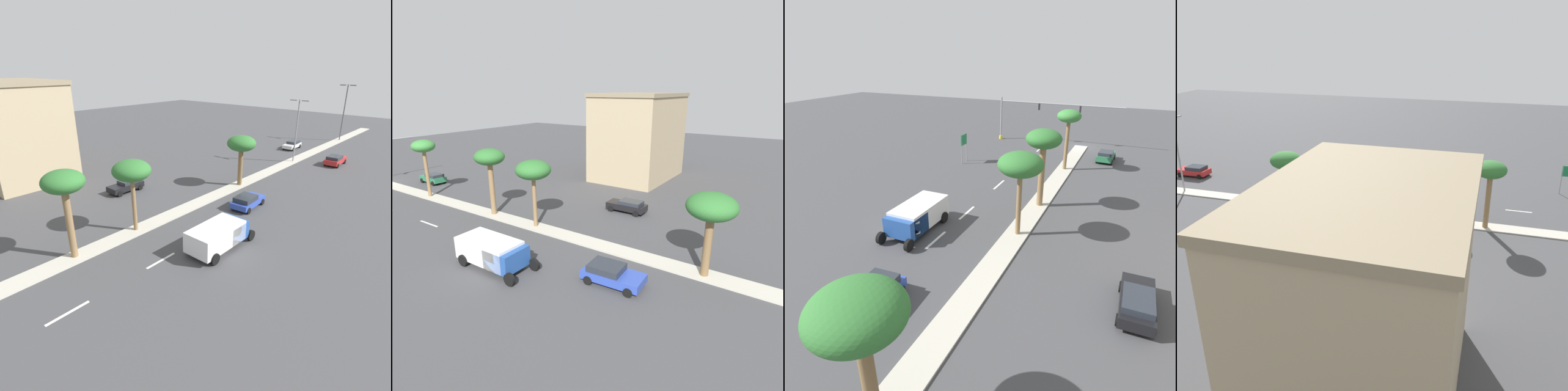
{
  "view_description": "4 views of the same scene",
  "coord_description": "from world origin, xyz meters",
  "views": [
    {
      "loc": [
        21.02,
        13.25,
        13.72
      ],
      "look_at": [
        3.57,
        32.8,
        3.18
      ],
      "focal_mm": 29.73,
      "sensor_mm": 36.0,
      "label": 1
    },
    {
      "loc": [
        22.03,
        49.56,
        12.63
      ],
      "look_at": [
        -1.44,
        33.98,
        3.7
      ],
      "focal_mm": 30.84,
      "sensor_mm": 36.0,
      "label": 2
    },
    {
      "loc": [
        -7.21,
        51.14,
        13.02
      ],
      "look_at": [
        2.99,
        29.02,
        2.77
      ],
      "focal_mm": 31.73,
      "sensor_mm": 36.0,
      "label": 3
    },
    {
      "loc": [
        -40.43,
        23.22,
        18.81
      ],
      "look_at": [
        -3.82,
        33.76,
        3.73
      ],
      "focal_mm": 39.0,
      "sensor_mm": 36.0,
      "label": 4
    }
  ],
  "objects": [
    {
      "name": "lane_stripe_front",
      "position": [
        5.17,
        11.2,
        0.01
      ],
      "size": [
        0.2,
        2.8,
        0.01
      ],
      "primitive_type": "cube",
      "color": "silver",
      "rests_on": "ground"
    },
    {
      "name": "palm_tree_mid",
      "position": [
        0.06,
        44.84,
        5.06
      ],
      "size": [
        3.41,
        3.41,
        6.05
      ],
      "color": "brown",
      "rests_on": "median_curb"
    },
    {
      "name": "traffic_signal_gantry",
      "position": [
        7.81,
        0.35,
        4.21
      ],
      "size": [
        18.11,
        0.53,
        6.5
      ],
      "color": "gray",
      "rests_on": "ground"
    },
    {
      "name": "sedan_black_center",
      "position": [
        -8.64,
        34.32,
        0.73
      ],
      "size": [
        1.94,
        4.23,
        1.33
      ],
      "color": "black",
      "rests_on": "ground"
    },
    {
      "name": "ground_plane",
      "position": [
        0.0,
        37.47,
        0.0
      ],
      "size": [
        160.0,
        160.0,
        0.0
      ],
      "primitive_type": "plane",
      "color": "#424244"
    },
    {
      "name": "lane_stripe_rear",
      "position": [
        5.17,
        4.0,
        0.01
      ],
      "size": [
        0.2,
        2.8,
        0.01
      ],
      "primitive_type": "cube",
      "color": "silver",
      "rests_on": "ground"
    },
    {
      "name": "directional_road_sign",
      "position": [
        12.11,
        14.02,
        2.54
      ],
      "size": [
        0.1,
        1.45,
        3.54
      ],
      "color": "gray",
      "rests_on": "ground"
    },
    {
      "name": "sedan_green_near",
      "position": [
        -4.03,
        6.16,
        0.75
      ],
      "size": [
        2.06,
        4.01,
        1.38
      ],
      "color": "#287047",
      "rests_on": "ground"
    },
    {
      "name": "palm_tree_right",
      "position": [
        -0.13,
        22.99,
        5.88
      ],
      "size": [
        3.05,
        3.05,
        6.9
      ],
      "color": "olive",
      "rests_on": "median_curb"
    },
    {
      "name": "sedan_blue_front",
      "position": [
        4.48,
        39.83,
        0.73
      ],
      "size": [
        2.27,
        4.3,
        1.35
      ],
      "color": "#2D47AD",
      "rests_on": "ground"
    },
    {
      "name": "box_truck",
      "position": [
        7.28,
        31.54,
        1.23
      ],
      "size": [
        2.72,
        6.16,
        2.11
      ],
      "color": "#234C99",
      "rests_on": "ground"
    },
    {
      "name": "lane_stripe_leading",
      "position": [
        5.17,
        27.07,
        0.01
      ],
      "size": [
        0.2,
        2.8,
        0.01
      ],
      "primitive_type": "cube",
      "color": "silver",
      "rests_on": "ground"
    },
    {
      "name": "lane_stripe_left",
      "position": [
        5.17,
        19.57,
        0.01
      ],
      "size": [
        0.2,
        2.8,
        0.01
      ],
      "primitive_type": "cube",
      "color": "silver",
      "rests_on": "ground"
    },
    {
      "name": "palm_tree_far",
      "position": [
        0.02,
        11.72,
        6.0
      ],
      "size": [
        2.67,
        2.67,
        6.89
      ],
      "color": "olive",
      "rests_on": "median_curb"
    },
    {
      "name": "palm_tree_outboard",
      "position": [
        -0.08,
        28.88,
        5.52
      ],
      "size": [
        3.29,
        3.29,
        6.41
      ],
      "color": "olive",
      "rests_on": "median_curb"
    },
    {
      "name": "lane_stripe_trailing",
      "position": [
        5.17,
        32.22,
        0.01
      ],
      "size": [
        0.2,
        2.8,
        0.01
      ],
      "primitive_type": "cube",
      "color": "silver",
      "rests_on": "ground"
    }
  ]
}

